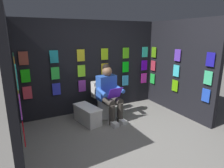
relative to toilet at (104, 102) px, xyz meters
The scene contains 7 objects.
ground_plane 1.60m from the toilet, 86.88° to the left, with size 30.00×30.00×0.00m, color gray.
display_wall_back 0.87m from the toilet, 79.67° to the right, with size 3.40×0.14×2.10m.
display_wall_left 1.86m from the toilet, 160.43° to the left, with size 0.14×1.99×2.10m.
display_wall_right 2.01m from the toilet, 17.82° to the left, with size 0.14×1.99×2.10m.
toilet is the anchor object (origin of this frame).
person_reading 0.35m from the toilet, 94.30° to the left, with size 0.55×0.71×1.19m.
comic_longbox_near 0.53m from the toilet, 21.26° to the left, with size 0.43×0.72×0.36m.
Camera 1 is at (1.63, 2.13, 1.80)m, focal length 30.85 mm.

